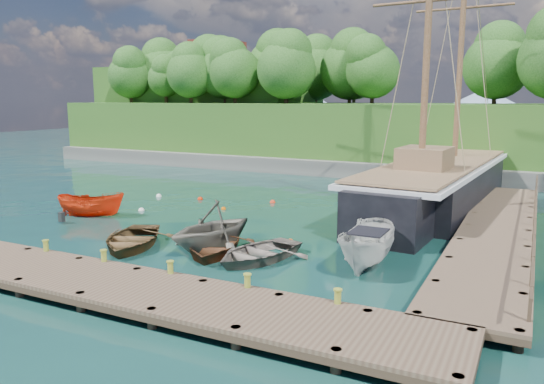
{
  "coord_description": "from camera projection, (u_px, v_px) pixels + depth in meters",
  "views": [
    {
      "loc": [
        12.82,
        -19.0,
        6.48
      ],
      "look_at": [
        1.51,
        3.6,
        2.0
      ],
      "focal_mm": 35.0,
      "sensor_mm": 36.0,
      "label": 1
    }
  ],
  "objects": [
    {
      "name": "ground",
      "position": [
        205.0,
        246.0,
        23.51
      ],
      "size": [
        160.0,
        160.0,
        0.0
      ],
      "primitive_type": "plane",
      "color": "#0E322D",
      "rests_on": "ground"
    },
    {
      "name": "dock_near",
      "position": [
        144.0,
        291.0,
        16.83
      ],
      "size": [
        20.0,
        3.2,
        1.1
      ],
      "color": "#4E3A2C",
      "rests_on": "ground"
    },
    {
      "name": "dock_east",
      "position": [
        497.0,
        231.0,
        24.53
      ],
      "size": [
        3.2,
        24.0,
        1.1
      ],
      "color": "#4E3A2C",
      "rests_on": "ground"
    },
    {
      "name": "bollard_0",
      "position": [
        47.0,
        266.0,
        20.78
      ],
      "size": [
        0.26,
        0.26,
        0.45
      ],
      "primitive_type": "cylinder",
      "color": "olive",
      "rests_on": "ground"
    },
    {
      "name": "bollard_1",
      "position": [
        105.0,
        277.0,
        19.46
      ],
      "size": [
        0.26,
        0.26,
        0.45
      ],
      "primitive_type": "cylinder",
      "color": "olive",
      "rests_on": "ground"
    },
    {
      "name": "bollard_2",
      "position": [
        171.0,
        290.0,
        18.14
      ],
      "size": [
        0.26,
        0.26,
        0.45
      ],
      "primitive_type": "cylinder",
      "color": "olive",
      "rests_on": "ground"
    },
    {
      "name": "bollard_3",
      "position": [
        248.0,
        305.0,
        16.81
      ],
      "size": [
        0.26,
        0.26,
        0.45
      ],
      "primitive_type": "cylinder",
      "color": "olive",
      "rests_on": "ground"
    },
    {
      "name": "bollard_4",
      "position": [
        337.0,
        323.0,
        15.49
      ],
      "size": [
        0.26,
        0.26,
        0.45
      ],
      "primitive_type": "cylinder",
      "color": "olive",
      "rests_on": "ground"
    },
    {
      "name": "rowboat_0",
      "position": [
        132.0,
        247.0,
        23.42
      ],
      "size": [
        4.81,
        5.48,
        0.94
      ],
      "primitive_type": "imported",
      "rotation": [
        0.0,
        0.0,
        0.42
      ],
      "color": "#50391F",
      "rests_on": "ground"
    },
    {
      "name": "rowboat_1",
      "position": [
        212.0,
        250.0,
        22.88
      ],
      "size": [
        4.74,
        5.17,
        2.3
      ],
      "primitive_type": "imported",
      "rotation": [
        0.0,
        0.0,
        -0.25
      ],
      "color": "#5E5A4F",
      "rests_on": "ground"
    },
    {
      "name": "rowboat_2",
      "position": [
        213.0,
        252.0,
        22.63
      ],
      "size": [
        4.72,
        5.48,
        0.95
      ],
      "primitive_type": "imported",
      "rotation": [
        0.0,
        0.0,
        0.37
      ],
      "color": "#552E1A",
      "rests_on": "ground"
    },
    {
      "name": "rowboat_3",
      "position": [
        258.0,
        260.0,
        21.51
      ],
      "size": [
        4.02,
        4.89,
        0.88
      ],
      "primitive_type": "imported",
      "rotation": [
        0.0,
        0.0,
        -0.26
      ],
      "color": "#695E56",
      "rests_on": "ground"
    },
    {
      "name": "motorboat_orange",
      "position": [
        92.0,
        216.0,
        29.53
      ],
      "size": [
        4.08,
        2.74,
        1.48
      ],
      "primitive_type": "imported",
      "rotation": [
        0.0,
        0.0,
        1.95
      ],
      "color": "red",
      "rests_on": "ground"
    },
    {
      "name": "cabin_boat_white",
      "position": [
        367.0,
        267.0,
        20.63
      ],
      "size": [
        2.03,
        4.84,
        1.83
      ],
      "primitive_type": "imported",
      "rotation": [
        0.0,
        0.0,
        0.05
      ],
      "color": "beige",
      "rests_on": "ground"
    },
    {
      "name": "schooner",
      "position": [
        438.0,
        187.0,
        32.12
      ],
      "size": [
        6.71,
        28.13,
        20.71
      ],
      "rotation": [
        0.0,
        0.0,
        -0.08
      ],
      "color": "black",
      "rests_on": "ground"
    },
    {
      "name": "mooring_buoy_0",
      "position": [
        141.0,
        211.0,
        30.91
      ],
      "size": [
        0.35,
        0.35,
        0.35
      ],
      "primitive_type": "sphere",
      "color": "white",
      "rests_on": "ground"
    },
    {
      "name": "mooring_buoy_1",
      "position": [
        224.0,
        209.0,
        31.32
      ],
      "size": [
        0.28,
        0.28,
        0.28
      ],
      "primitive_type": "sphere",
      "color": "#E66100",
      "rests_on": "ground"
    },
    {
      "name": "mooring_buoy_2",
      "position": [
        244.0,
        221.0,
        28.33
      ],
      "size": [
        0.27,
        0.27,
        0.27
      ],
      "primitive_type": "sphere",
      "color": "orange",
      "rests_on": "ground"
    },
    {
      "name": "mooring_buoy_3",
      "position": [
        347.0,
        224.0,
        27.69
      ],
      "size": [
        0.37,
        0.37,
        0.37
      ],
      "primitive_type": "sphere",
      "color": "silver",
      "rests_on": "ground"
    },
    {
      "name": "mooring_buoy_4",
      "position": [
        200.0,
        200.0,
        34.33
      ],
      "size": [
        0.34,
        0.34,
        0.34
      ],
      "primitive_type": "sphere",
      "color": "red",
      "rests_on": "ground"
    },
    {
      "name": "mooring_buoy_5",
      "position": [
        273.0,
        203.0,
        33.26
      ],
      "size": [
        0.36,
        0.36,
        0.36
      ],
      "primitive_type": "sphere",
      "color": "red",
      "rests_on": "ground"
    },
    {
      "name": "mooring_buoy_6",
      "position": [
        159.0,
        197.0,
        35.34
      ],
      "size": [
        0.36,
        0.36,
        0.36
      ],
      "primitive_type": "sphere",
      "color": "white",
      "rests_on": "ground"
    },
    {
      "name": "mooring_buoy_7",
      "position": [
        290.0,
        242.0,
        24.17
      ],
      "size": [
        0.3,
        0.3,
        0.3
      ],
      "primitive_type": "sphere",
      "color": "#D75C11",
      "rests_on": "ground"
    },
    {
      "name": "headland",
      "position": [
        268.0,
        107.0,
        55.83
      ],
      "size": [
        51.0,
        19.31,
        12.9
      ],
      "color": "#474744",
      "rests_on": "ground"
    },
    {
      "name": "distant_ridge",
      "position": [
        479.0,
        112.0,
        82.49
      ],
      "size": [
        117.0,
        40.0,
        10.0
      ],
      "color": "#728CA5",
      "rests_on": "ground"
    }
  ]
}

